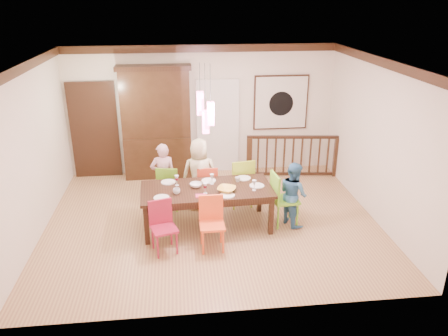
{
  "coord_description": "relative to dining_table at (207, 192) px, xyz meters",
  "views": [
    {
      "loc": [
        -0.57,
        -7.12,
        3.9
      ],
      "look_at": [
        0.24,
        0.13,
        0.99
      ],
      "focal_mm": 35.0,
      "sensor_mm": 36.0,
      "label": 1
    }
  ],
  "objects": [
    {
      "name": "person_far_mid",
      "position": [
        -0.08,
        0.79,
        0.02
      ],
      "size": [
        0.68,
        0.44,
        1.4
      ],
      "primitive_type": "imported",
      "rotation": [
        0.0,
        0.0,
        3.14
      ],
      "color": "beige",
      "rests_on": "floor"
    },
    {
      "name": "cup_right",
      "position": [
        0.58,
        0.22,
        0.12
      ],
      "size": [
        0.12,
        0.12,
        0.09
      ],
      "primitive_type": "imported",
      "rotation": [
        0.0,
        0.0,
        0.37
      ],
      "color": "silver",
      "rests_on": "dining_table"
    },
    {
      "name": "serving_bowl",
      "position": [
        0.33,
        -0.17,
        0.12
      ],
      "size": [
        0.41,
        0.41,
        0.08
      ],
      "primitive_type": "imported",
      "rotation": [
        0.0,
        0.0,
        -0.41
      ],
      "color": "yellow",
      "rests_on": "dining_table"
    },
    {
      "name": "small_bowl",
      "position": [
        -0.18,
        0.08,
        0.11
      ],
      "size": [
        0.25,
        0.25,
        0.07
      ],
      "primitive_type": "imported",
      "rotation": [
        0.0,
        0.0,
        0.15
      ],
      "color": "white",
      "rests_on": "dining_table"
    },
    {
      "name": "china_hutch",
      "position": [
        -0.92,
        2.49,
        0.59
      ],
      "size": [
        1.59,
        0.46,
        2.51
      ],
      "color": "black",
      "rests_on": "floor"
    },
    {
      "name": "panel_door",
      "position": [
        -2.29,
        2.64,
        0.38
      ],
      "size": [
        1.04,
        0.07,
        2.24
      ],
      "primitive_type": "cube",
      "color": "black",
      "rests_on": "wall_back"
    },
    {
      "name": "wall_back",
      "position": [
        0.11,
        2.69,
        0.78
      ],
      "size": [
        6.0,
        0.0,
        6.0
      ],
      "primitive_type": "plane",
      "rotation": [
        1.57,
        0.0,
        0.0
      ],
      "color": "beige",
      "rests_on": "floor"
    },
    {
      "name": "crown_molding",
      "position": [
        0.11,
        0.19,
        2.15
      ],
      "size": [
        6.0,
        5.0,
        0.16
      ],
      "primitive_type": null,
      "color": "black",
      "rests_on": "wall_back"
    },
    {
      "name": "napkin",
      "position": [
        -0.12,
        -0.31,
        0.08
      ],
      "size": [
        0.18,
        0.14,
        0.01
      ],
      "primitive_type": "cube",
      "color": "#D83359",
      "rests_on": "dining_table"
    },
    {
      "name": "chair_near_mid",
      "position": [
        0.03,
        -0.75,
        -0.17
      ],
      "size": [
        0.4,
        0.4,
        0.89
      ],
      "rotation": [
        0.0,
        0.0,
        0.01
      ],
      "color": "#F85928",
      "rests_on": "floor"
    },
    {
      "name": "plate_near_mid",
      "position": [
        0.32,
        -0.34,
        0.08
      ],
      "size": [
        0.26,
        0.26,
        0.01
      ],
      "primitive_type": "cylinder",
      "color": "white",
      "rests_on": "dining_table"
    },
    {
      "name": "wall_right",
      "position": [
        3.11,
        0.19,
        0.78
      ],
      "size": [
        0.0,
        5.0,
        5.0
      ],
      "primitive_type": "plane",
      "rotation": [
        1.57,
        0.0,
        -1.57
      ],
      "color": "beige",
      "rests_on": "floor"
    },
    {
      "name": "wall_left",
      "position": [
        -2.89,
        0.19,
        0.78
      ],
      "size": [
        0.0,
        5.0,
        5.0
      ],
      "primitive_type": "plane",
      "rotation": [
        1.57,
        0.0,
        1.57
      ],
      "color": "beige",
      "rests_on": "floor"
    },
    {
      "name": "plate_near_left",
      "position": [
        -0.78,
        -0.31,
        0.08
      ],
      "size": [
        0.26,
        0.26,
        0.01
      ],
      "primitive_type": "cylinder",
      "color": "white",
      "rests_on": "dining_table"
    },
    {
      "name": "floor",
      "position": [
        0.11,
        0.19,
        -0.67
      ],
      "size": [
        6.0,
        6.0,
        0.0
      ],
      "primitive_type": "plane",
      "color": "#9F6F4D",
      "rests_on": "ground"
    },
    {
      "name": "balustrade",
      "position": [
        2.12,
        2.14,
        -0.17
      ],
      "size": [
        2.12,
        0.32,
        0.96
      ],
      "rotation": [
        0.0,
        0.0,
        -0.11
      ],
      "color": "black",
      "rests_on": "floor"
    },
    {
      "name": "chair_far_left",
      "position": [
        -0.67,
        0.82,
        -0.16
      ],
      "size": [
        0.47,
        0.47,
        0.9
      ],
      "rotation": [
        0.0,
        0.0,
        2.95
      ],
      "color": "#65AB20",
      "rests_on": "floor"
    },
    {
      "name": "chair_end_right",
      "position": [
        1.4,
        -0.05,
        -0.11
      ],
      "size": [
        0.49,
        0.49,
        0.99
      ],
      "rotation": [
        0.0,
        0.0,
        1.68
      ],
      "color": "#73C92B",
      "rests_on": "floor"
    },
    {
      "name": "plate_end_right",
      "position": [
        0.89,
        -0.0,
        0.08
      ],
      "size": [
        0.26,
        0.26,
        0.01
      ],
      "primitive_type": "cylinder",
      "color": "white",
      "rests_on": "dining_table"
    },
    {
      "name": "wine_glass_d",
      "position": [
        0.81,
        -0.17,
        0.17
      ],
      "size": [
        0.08,
        0.08,
        0.19
      ],
      "primitive_type": null,
      "color": "silver",
      "rests_on": "dining_table"
    },
    {
      "name": "wine_glass_c",
      "position": [
        -0.04,
        -0.2,
        0.17
      ],
      "size": [
        0.08,
        0.08,
        0.19
      ],
      "primitive_type": null,
      "color": "#590C19",
      "rests_on": "dining_table"
    },
    {
      "name": "chair_far_right",
      "position": [
        0.71,
        0.8,
        -0.11
      ],
      "size": [
        0.51,
        0.51,
        0.99
      ],
      "rotation": [
        0.0,
        0.0,
        3.29
      ],
      "color": "#94B324",
      "rests_on": "floor"
    },
    {
      "name": "chair_near_left",
      "position": [
        -0.74,
        -0.75,
        -0.18
      ],
      "size": [
        0.48,
        0.48,
        0.86
      ],
      "rotation": [
        0.0,
        0.0,
        0.29
      ],
      "color": "#A01A36",
      "rests_on": "floor"
    },
    {
      "name": "wine_glass_a",
      "position": [
        -0.51,
        0.18,
        0.17
      ],
      "size": [
        0.08,
        0.08,
        0.19
      ],
      "primitive_type": null,
      "color": "#590C19",
      "rests_on": "dining_table"
    },
    {
      "name": "person_end_right",
      "position": [
        1.54,
        -0.05,
        -0.08
      ],
      "size": [
        0.62,
        0.69,
        1.18
      ],
      "primitive_type": "imported",
      "rotation": [
        0.0,
        0.0,
        1.94
      ],
      "color": "teal",
      "rests_on": "floor"
    },
    {
      "name": "chair_far_mid",
      "position": [
        0.07,
        0.82,
        -0.18
      ],
      "size": [
        0.4,
        0.4,
        0.86
      ],
      "rotation": [
        0.0,
        0.0,
        3.13
      ],
      "color": "red",
      "rests_on": "floor"
    },
    {
      "name": "plate_far_right",
      "position": [
        0.71,
        0.36,
        0.08
      ],
      "size": [
        0.26,
        0.26,
        0.01
      ],
      "primitive_type": "cylinder",
      "color": "white",
      "rests_on": "dining_table"
    },
    {
      "name": "cup_left",
      "position": [
        -0.52,
        -0.17,
        0.13
      ],
      "size": [
        0.14,
        0.14,
        0.1
      ],
      "primitive_type": "imported",
      "rotation": [
        0.0,
        0.0,
        -0.1
      ],
      "color": "silver",
      "rests_on": "dining_table"
    },
    {
      "name": "wine_glass_b",
      "position": [
        0.11,
        0.18,
        0.17
      ],
      "size": [
        0.08,
        0.08,
        0.19
      ],
      "primitive_type": null,
      "color": "silver",
      "rests_on": "dining_table"
    },
    {
      "name": "plate_far_mid",
      "position": [
        0.06,
        0.31,
        0.08
      ],
      "size": [
        0.26,
        0.26,
        0.01
      ],
      "primitive_type": "cylinder",
      "color": "white",
      "rests_on": "dining_table"
    },
    {
      "name": "white_doorway",
      "position": [
        0.46,
        2.66,
        0.38
      ],
      "size": [
        0.97,
        0.05,
        2.22
      ],
      "primitive_type": "cube",
      "color": "silver",
      "rests_on": "wall_back"
    },
    {
      "name": "painting",
      "position": [
        1.91,
        2.65,
        0.93
      ],
      "size": [
        1.25,
        0.06,
        1.25
      ],
      "color": "black",
      "rests_on": "wall_back"
    },
    {
      "name": "dining_table",
      "position": [
        0.0,
        0.0,
        0.0
      ],
      "size": [
        2.32,
        1.14,
        0.75
      ],
      "rotation": [
        0.0,
        0.0,
        0.05
      ],
      "color": "black",
      "rests_on": "floor"
    },
    {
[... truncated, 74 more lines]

